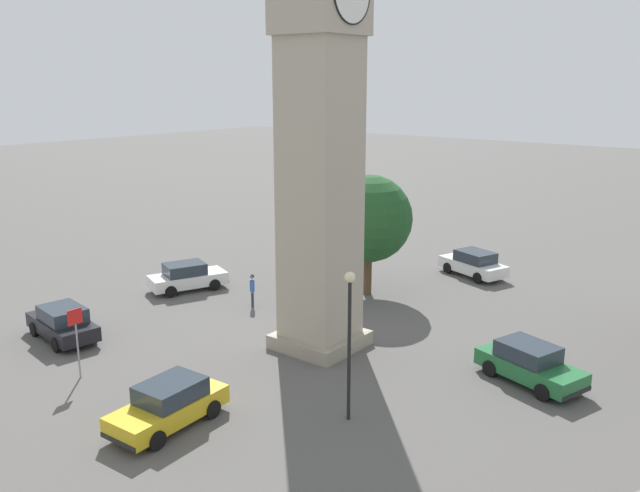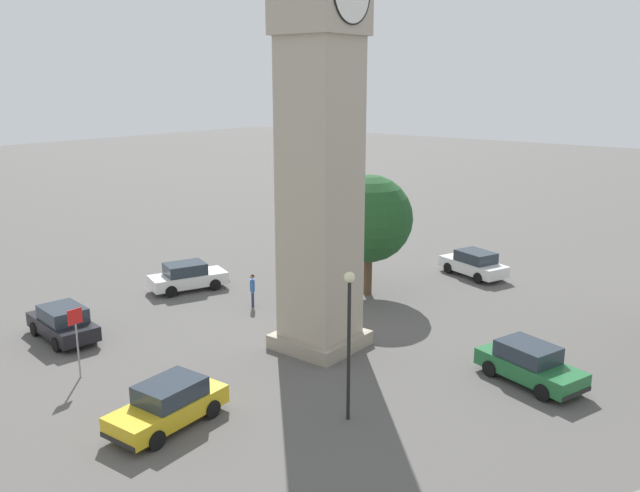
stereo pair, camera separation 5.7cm
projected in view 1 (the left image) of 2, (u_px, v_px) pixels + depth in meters
ground_plane at (320, 346)px, 28.75m from camera, size 200.00×200.00×0.00m
clock_tower at (320, 23)px, 25.49m from camera, size 4.00×4.00×22.80m
car_blue_kerb at (63, 323)px, 29.32m from camera, size 2.27×4.33×1.53m
car_silver_kerb at (530, 364)px, 25.12m from camera, size 2.84×4.44×1.53m
car_red_corner at (169, 404)px, 21.96m from camera, size 4.21×1.98×1.53m
car_white_side at (473, 264)px, 38.79m from camera, size 2.95×4.45×1.53m
car_black_far at (187, 277)px, 36.23m from camera, size 4.46×3.11×1.53m
pedestrian at (252, 287)px, 33.55m from camera, size 0.45×0.40×1.69m
tree at (369, 219)px, 34.69m from camera, size 4.61×4.61×6.48m
lamp_post at (349, 323)px, 21.70m from camera, size 0.36×0.36×5.23m
road_sign at (76, 332)px, 25.23m from camera, size 0.60×0.07×2.80m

